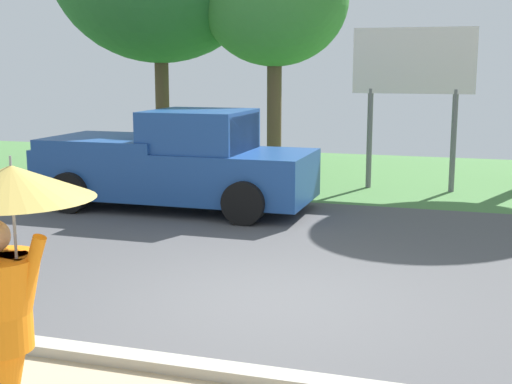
{
  "coord_description": "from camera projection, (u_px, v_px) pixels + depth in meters",
  "views": [
    {
      "loc": [
        2.25,
        -7.41,
        2.7
      ],
      "look_at": [
        -0.37,
        1.0,
        1.1
      ],
      "focal_mm": 49.03,
      "sensor_mm": 36.0,
      "label": 1
    }
  ],
  "objects": [
    {
      "name": "monk_pedestrian",
      "position": [
        4.0,
        303.0,
        4.67
      ],
      "size": [
        1.11,
        1.07,
        2.13
      ],
      "rotation": [
        0.0,
        0.0,
        -0.03
      ],
      "color": "orange",
      "rests_on": "ground_plane"
    },
    {
      "name": "roadside_billboard",
      "position": [
        413.0,
        73.0,
        14.99
      ],
      "size": [
        2.6,
        0.12,
        3.5
      ],
      "color": "slate",
      "rests_on": "ground_plane"
    },
    {
      "name": "pickup_truck",
      "position": [
        177.0,
        163.0,
        13.3
      ],
      "size": [
        5.2,
        2.28,
        1.88
      ],
      "rotation": [
        0.0,
        0.0,
        -0.09
      ],
      "color": "#1E478C",
      "rests_on": "ground_plane"
    },
    {
      "name": "ground_plane",
      "position": [
        316.0,
        244.0,
        10.88
      ],
      "size": [
        40.0,
        22.0,
        0.2
      ],
      "color": "#4C4C4F"
    }
  ]
}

